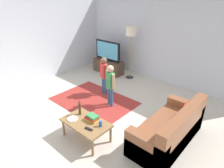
% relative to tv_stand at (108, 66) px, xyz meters
% --- Properties ---
extents(ground, '(7.80, 7.80, 0.00)m').
position_rel_tv_stand_xyz_m(ground, '(1.71, -2.30, -0.24)').
color(ground, beige).
extents(wall_back, '(6.00, 0.12, 2.70)m').
position_rel_tv_stand_xyz_m(wall_back, '(1.71, 0.70, 1.11)').
color(wall_back, silver).
rests_on(wall_back, ground).
extents(wall_left, '(0.12, 6.00, 2.70)m').
position_rel_tv_stand_xyz_m(wall_left, '(-1.29, -2.30, 1.11)').
color(wall_left, silver).
rests_on(wall_left, ground).
extents(area_rug, '(2.20, 1.60, 0.01)m').
position_rel_tv_stand_xyz_m(area_rug, '(1.16, -1.86, -0.24)').
color(area_rug, '#9E2D28').
rests_on(area_rug, ground).
extents(tv_stand, '(1.20, 0.44, 0.50)m').
position_rel_tv_stand_xyz_m(tv_stand, '(0.00, 0.00, 0.00)').
color(tv_stand, '#4C3828').
rests_on(tv_stand, ground).
extents(tv, '(1.10, 0.28, 0.71)m').
position_rel_tv_stand_xyz_m(tv, '(-0.00, -0.02, 0.60)').
color(tv, black).
rests_on(tv, tv_stand).
extents(couch, '(0.80, 1.80, 0.86)m').
position_rel_tv_stand_xyz_m(couch, '(3.55, -1.98, 0.05)').
color(couch, brown).
rests_on(couch, ground).
extents(floor_lamp, '(0.36, 0.36, 1.78)m').
position_rel_tv_stand_xyz_m(floor_lamp, '(0.90, 0.15, 1.30)').
color(floor_lamp, '#262626').
rests_on(floor_lamp, ground).
extents(child_near_tv, '(0.36, 0.21, 1.14)m').
position_rel_tv_stand_xyz_m(child_near_tv, '(1.05, -1.31, 0.44)').
color(child_near_tv, '#33598C').
rests_on(child_near_tv, ground).
extents(child_center, '(0.37, 0.21, 1.15)m').
position_rel_tv_stand_xyz_m(child_center, '(1.65, -1.70, 0.44)').
color(child_center, '#33598C').
rests_on(child_center, ground).
extents(coffee_table, '(1.00, 0.60, 0.42)m').
position_rel_tv_stand_xyz_m(coffee_table, '(2.19, -3.03, 0.13)').
color(coffee_table, olive).
rests_on(coffee_table, ground).
extents(book_stack, '(0.29, 0.22, 0.12)m').
position_rel_tv_stand_xyz_m(book_stack, '(2.24, -2.90, 0.23)').
color(book_stack, yellow).
rests_on(book_stack, coffee_table).
extents(bottle, '(0.06, 0.06, 0.34)m').
position_rel_tv_stand_xyz_m(bottle, '(1.89, -2.93, 0.32)').
color(bottle, '#4C3319').
rests_on(bottle, coffee_table).
extents(tv_remote, '(0.18, 0.07, 0.02)m').
position_rel_tv_stand_xyz_m(tv_remote, '(2.41, -3.15, 0.19)').
color(tv_remote, black).
rests_on(tv_remote, coffee_table).
extents(soda_can, '(0.07, 0.07, 0.12)m').
position_rel_tv_stand_xyz_m(soda_can, '(2.51, -2.93, 0.24)').
color(soda_can, '#2659B2').
rests_on(soda_can, coffee_table).
extents(plate, '(0.22, 0.22, 0.02)m').
position_rel_tv_stand_xyz_m(plate, '(1.91, -3.15, 0.18)').
color(plate, white).
rests_on(plate, coffee_table).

